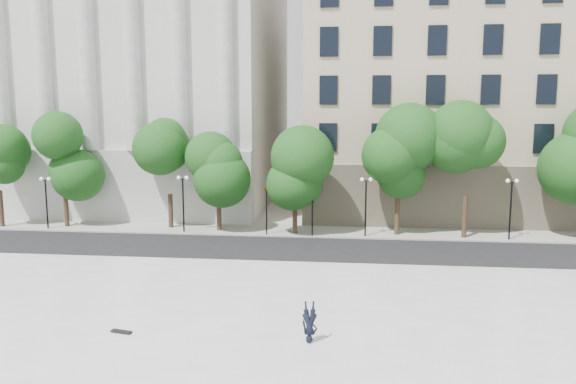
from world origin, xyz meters
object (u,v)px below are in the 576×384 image
(traffic_light_west, at_px, (266,186))
(skateboard, at_px, (121,332))
(person_lying, at_px, (310,337))
(traffic_light_east, at_px, (313,187))

(traffic_light_west, distance_m, skateboard, 20.03)
(skateboard, bearing_deg, person_lying, 11.02)
(traffic_light_west, bearing_deg, person_lying, -77.02)
(traffic_light_west, relative_size, skateboard, 4.90)
(traffic_light_east, relative_size, person_lying, 2.62)
(traffic_light_east, distance_m, person_lying, 19.93)
(traffic_light_east, bearing_deg, traffic_light_west, 180.00)
(traffic_light_west, height_order, traffic_light_east, traffic_light_west)
(traffic_light_west, distance_m, person_lying, 20.41)
(traffic_light_east, height_order, skateboard, traffic_light_east)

